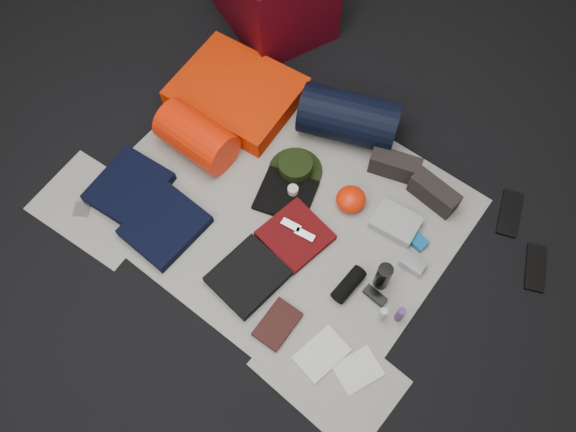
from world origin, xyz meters
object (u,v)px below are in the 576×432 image
Objects in this scene: compact_camera at (413,264)px; paperback_book at (277,324)px; stuff_sack at (197,137)px; water_bottle at (383,276)px; sleeping_pad at (237,92)px; navy_duffel at (349,118)px.

compact_camera is 0.55× the size of paperback_book.
stuff_sack reaches higher than water_bottle.
sleeping_pad is at bearing 135.93° from paperback_book.
compact_camera is (1.24, -0.24, -0.03)m from sleeping_pad.
sleeping_pad is 0.37m from stuff_sack.
navy_duffel reaches higher than compact_camera.
compact_camera is 0.67m from paperback_book.
stuff_sack is at bearing -175.23° from compact_camera.
stuff_sack is at bearing 149.49° from paperback_book.
sleeping_pad is 1.60× the size of stuff_sack.
navy_duffel is at bearing 106.68° from paperback_book.
water_bottle is at bearing -2.05° from stuff_sack.
paperback_book is at bearing -119.73° from water_bottle.
stuff_sack reaches higher than compact_camera.
stuff_sack reaches higher than sleeping_pad.
water_bottle reaches higher than compact_camera.
stuff_sack is 0.79× the size of navy_duffel.
compact_camera is at bearing 66.37° from water_bottle.
navy_duffel is 0.83m from water_bottle.
navy_duffel is at bearing 45.38° from stuff_sack.
compact_camera is (0.66, -0.42, -0.10)m from navy_duffel.
water_bottle is 1.53× the size of compact_camera.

